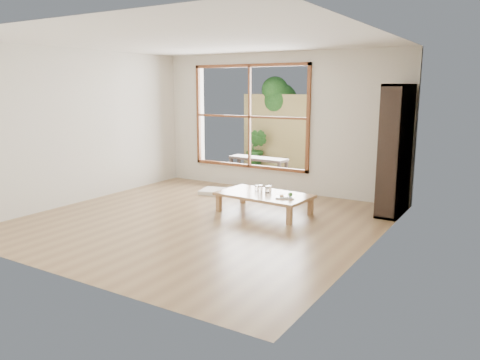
{
  "coord_description": "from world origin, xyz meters",
  "views": [
    {
      "loc": [
        4.02,
        -5.48,
        1.97
      ],
      "look_at": [
        0.3,
        0.58,
        0.55
      ],
      "focal_mm": 35.0,
      "sensor_mm": 36.0,
      "label": 1
    }
  ],
  "objects_px": {
    "food_tray": "(286,196)",
    "low_table": "(264,196)",
    "bookshelf": "(395,150)",
    "garden_bench": "(258,160)"
  },
  "relations": [
    {
      "from": "bookshelf",
      "to": "garden_bench",
      "type": "relative_size",
      "value": 1.49
    },
    {
      "from": "low_table",
      "to": "food_tray",
      "type": "bearing_deg",
      "value": -6.63
    },
    {
      "from": "low_table",
      "to": "garden_bench",
      "type": "height_order",
      "value": "garden_bench"
    },
    {
      "from": "bookshelf",
      "to": "garden_bench",
      "type": "distance_m",
      "value": 3.67
    },
    {
      "from": "low_table",
      "to": "garden_bench",
      "type": "bearing_deg",
      "value": 125.22
    },
    {
      "from": "bookshelf",
      "to": "low_table",
      "type": "bearing_deg",
      "value": -148.74
    },
    {
      "from": "bookshelf",
      "to": "food_tray",
      "type": "height_order",
      "value": "bookshelf"
    },
    {
      "from": "bookshelf",
      "to": "food_tray",
      "type": "xyz_separation_m",
      "value": [
        -1.31,
        -1.13,
        -0.67
      ]
    },
    {
      "from": "low_table",
      "to": "bookshelf",
      "type": "height_order",
      "value": "bookshelf"
    },
    {
      "from": "food_tray",
      "to": "low_table",
      "type": "bearing_deg",
      "value": 145.24
    }
  ]
}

